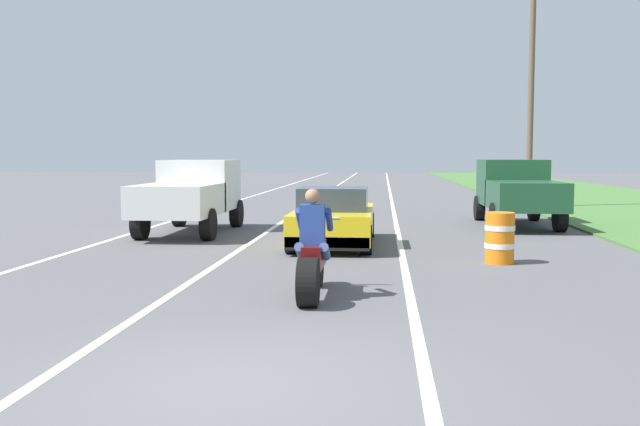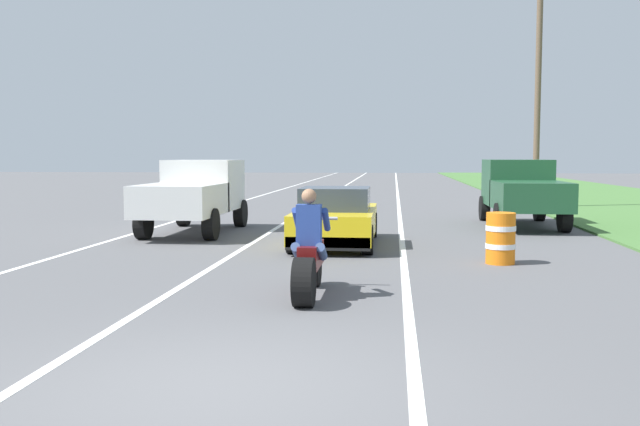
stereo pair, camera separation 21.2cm
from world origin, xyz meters
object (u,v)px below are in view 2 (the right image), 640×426
Objects in this scene: motorcycle_with_rider at (309,258)px; pickup_truck_left_lane_white at (195,192)px; construction_barrel_nearest at (501,238)px; sports_car_yellow at (336,218)px; pickup_truck_right_shoulder_dark_green at (522,189)px.

pickup_truck_left_lane_white is (-4.16, 8.37, 0.51)m from motorcycle_with_rider.
pickup_truck_left_lane_white is 4.80× the size of construction_barrel_nearest.
sports_car_yellow is 0.90× the size of pickup_truck_left_lane_white.
sports_car_yellow is at bearing 91.10° from motorcycle_with_rider.
pickup_truck_left_lane_white is at bearing 151.09° from sports_car_yellow.
sports_car_yellow is 4.65m from pickup_truck_left_lane_white.
pickup_truck_left_lane_white and pickup_truck_right_shoulder_dark_green have the same top height.
pickup_truck_left_lane_white reaches higher than sports_car_yellow.
motorcycle_with_rider reaches higher than sports_car_yellow.
pickup_truck_left_lane_white is 9.61m from pickup_truck_right_shoulder_dark_green.
construction_barrel_nearest is at bearing -32.26° from pickup_truck_left_lane_white.
motorcycle_with_rider is 2.21× the size of construction_barrel_nearest.
pickup_truck_left_lane_white is (-4.05, 2.24, 0.48)m from sports_car_yellow.
motorcycle_with_rider is 12.23m from pickup_truck_right_shoulder_dark_green.
motorcycle_with_rider is at bearing -88.90° from sports_car_yellow.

